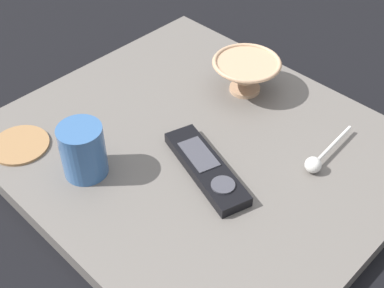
{
  "coord_description": "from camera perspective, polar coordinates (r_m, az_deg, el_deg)",
  "views": [
    {
      "loc": [
        0.49,
        0.46,
        0.65
      ],
      "look_at": [
        0.02,
        0.01,
        0.05
      ],
      "focal_mm": 48.67,
      "sensor_mm": 36.0,
      "label": 1
    }
  ],
  "objects": [
    {
      "name": "coffee_mug",
      "position": [
        0.85,
        -11.86,
        -0.72
      ],
      "size": [
        0.07,
        0.07,
        0.09
      ],
      "color": "#33598C",
      "rests_on": "table"
    },
    {
      "name": "tv_remote_near",
      "position": [
        0.86,
        1.54,
        -2.62
      ],
      "size": [
        0.11,
        0.21,
        0.02
      ],
      "color": "black",
      "rests_on": "table"
    },
    {
      "name": "ground_plane",
      "position": [
        0.93,
        0.76,
        -1.36
      ],
      "size": [
        6.0,
        6.0,
        0.0
      ],
      "primitive_type": "plane",
      "color": "black"
    },
    {
      "name": "teaspoon",
      "position": [
        0.88,
        13.48,
        -1.87
      ],
      "size": [
        0.14,
        0.03,
        0.03
      ],
      "color": "silver",
      "rests_on": "table"
    },
    {
      "name": "table",
      "position": [
        0.92,
        0.77,
        -0.66
      ],
      "size": [
        0.6,
        0.68,
        0.03
      ],
      "color": "#5B5651",
      "rests_on": "ground"
    },
    {
      "name": "drink_coaster",
      "position": [
        0.95,
        -18.33,
        -0.1
      ],
      "size": [
        0.1,
        0.1,
        0.01
      ],
      "color": "olive",
      "rests_on": "table"
    },
    {
      "name": "cereal_bowl",
      "position": [
        1.01,
        5.93,
        7.66
      ],
      "size": [
        0.13,
        0.13,
        0.07
      ],
      "color": "tan",
      "rests_on": "table"
    }
  ]
}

